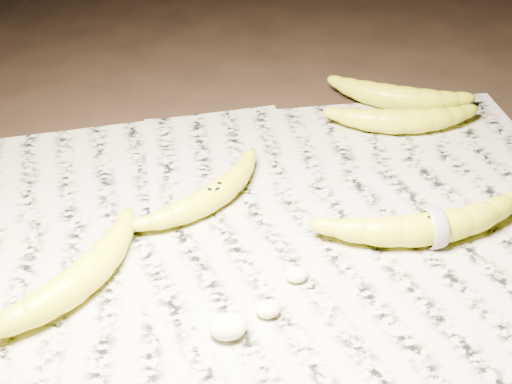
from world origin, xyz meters
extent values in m
plane|color=black|center=(0.00, 0.00, 0.00)|extent=(3.00, 3.00, 0.00)
cube|color=#A39D8B|center=(0.00, 0.02, 0.00)|extent=(0.90, 0.70, 0.01)
torus|color=white|center=(0.21, -0.03, 0.03)|extent=(0.01, 0.05, 0.05)
ellipsoid|color=beige|center=(-0.05, -0.13, 0.02)|extent=(0.04, 0.03, 0.02)
ellipsoid|color=beige|center=(-0.01, -0.11, 0.02)|extent=(0.03, 0.02, 0.02)
ellipsoid|color=beige|center=(0.04, -0.07, 0.02)|extent=(0.03, 0.02, 0.02)
camera|label=1|loc=(-0.12, -0.63, 0.55)|focal=50.00mm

